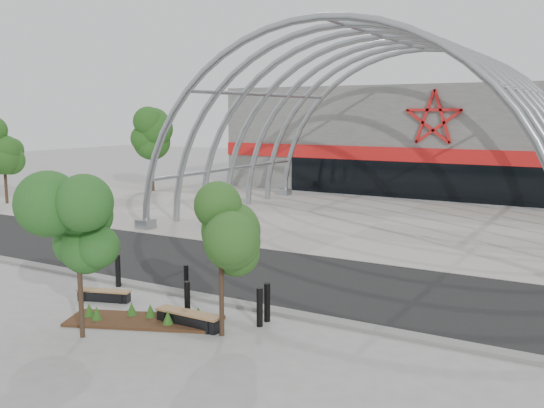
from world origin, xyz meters
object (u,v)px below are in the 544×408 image
Objects in this scene: bench_1 at (189,320)px; bollard_2 at (187,300)px; bench_0 at (104,296)px; street_tree_0 at (77,227)px; street_tree_1 at (221,234)px.

bollard_2 is at bearing 130.73° from bench_1.
bollard_2 is (3.33, 0.08, 0.37)m from bench_0.
street_tree_1 is (3.20, 2.01, -0.23)m from street_tree_0.
bench_1 is at bearing 46.10° from street_tree_0.
street_tree_1 reaches higher than bollard_2.
street_tree_0 reaches higher than bench_1.
street_tree_0 reaches higher than bollard_2.
bench_0 is at bearing 125.37° from street_tree_0.
street_tree_0 is 1.08× the size of street_tree_1.
bench_1 is at bearing 176.39° from street_tree_1.
bench_0 is 3.89m from bench_1.
bench_0 is at bearing 172.28° from bench_1.
street_tree_1 is at bearing -3.61° from bench_1.
street_tree_0 reaches higher than bench_0.
street_tree_1 reaches higher than bench_1.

